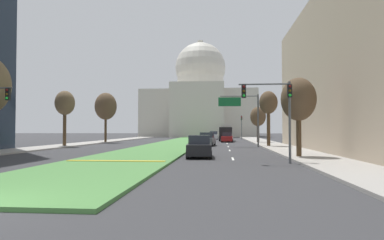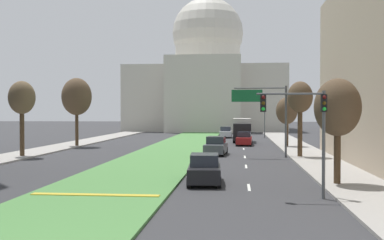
{
  "view_description": "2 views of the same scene",
  "coord_description": "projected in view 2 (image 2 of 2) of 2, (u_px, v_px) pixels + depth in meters",
  "views": [
    {
      "loc": [
        6.7,
        -8.38,
        2.16
      ],
      "look_at": [
        1.05,
        55.72,
        3.95
      ],
      "focal_mm": 31.64,
      "sensor_mm": 36.0,
      "label": 1
    },
    {
      "loc": [
        6.92,
        -10.02,
        4.23
      ],
      "look_at": [
        -0.62,
        67.69,
        2.74
      ],
      "focal_mm": 44.93,
      "sensor_mm": 36.0,
      "label": 2
    }
  ],
  "objects": [
    {
      "name": "ground_plane",
      "position": [
        182.0,
        145.0,
        59.32
      ],
      "size": [
        260.0,
        260.0,
        0.0
      ],
      "primitive_type": "plane",
      "color": "#333335"
    },
    {
      "name": "grass_median",
      "position": [
        177.0,
        147.0,
        54.46
      ],
      "size": [
        7.03,
        87.91,
        0.14
      ],
      "primitive_type": "cube",
      "color": "#4C8442",
      "rests_on": "ground_plane"
    },
    {
      "name": "median_curb_nose",
      "position": [
        95.0,
        195.0,
        23.25
      ],
      "size": [
        6.32,
        0.5,
        0.04
      ],
      "primitive_type": "cube",
      "color": "gold",
      "rests_on": "grass_median"
    },
    {
      "name": "lane_dashes_right",
      "position": [
        245.0,
        156.0,
        44.9
      ],
      "size": [
        0.16,
        40.1,
        0.01
      ],
      "color": "silver",
      "rests_on": "ground_plane"
    },
    {
      "name": "sidewalk_left",
      "position": [
        45.0,
        150.0,
        50.9
      ],
      "size": [
        4.0,
        87.91,
        0.15
      ],
      "primitive_type": "cube",
      "color": "#9E9991",
      "rests_on": "ground_plane"
    },
    {
      "name": "sidewalk_right",
      "position": [
        304.0,
        152.0,
        48.29
      ],
      "size": [
        4.0,
        87.91,
        0.15
      ],
      "primitive_type": "cube",
      "color": "#9E9991",
      "rests_on": "ground_plane"
    },
    {
      "name": "capitol_building",
      "position": [
        207.0,
        82.0,
        106.97
      ],
      "size": [
        33.49,
        29.79,
        30.24
      ],
      "color": "beige",
      "rests_on": "ground_plane"
    },
    {
      "name": "traffic_light_near_right",
      "position": [
        306.0,
        120.0,
        23.02
      ],
      "size": [
        3.34,
        0.35,
        5.2
      ],
      "color": "#515456",
      "rests_on": "ground_plane"
    },
    {
      "name": "traffic_light_far_right",
      "position": [
        265.0,
        117.0,
        74.76
      ],
      "size": [
        0.28,
        0.35,
        5.2
      ],
      "color": "#515456",
      "rests_on": "ground_plane"
    },
    {
      "name": "overhead_guide_sign",
      "position": [
        266.0,
        107.0,
        43.47
      ],
      "size": [
        5.01,
        0.2,
        6.5
      ],
      "color": "#515456",
      "rests_on": "ground_plane"
    },
    {
      "name": "street_tree_right_near",
      "position": [
        337.0,
        108.0,
        26.91
      ],
      "size": [
        2.6,
        2.6,
        6.06
      ],
      "color": "#4C3823",
      "rests_on": "ground_plane"
    },
    {
      "name": "street_tree_left_mid",
      "position": [
        22.0,
        99.0,
        43.55
      ],
      "size": [
        2.4,
        2.4,
        6.95
      ],
      "color": "#4C3823",
      "rests_on": "ground_plane"
    },
    {
      "name": "street_tree_right_mid",
      "position": [
        300.0,
        99.0,
        42.94
      ],
      "size": [
        2.24,
        2.24,
        6.87
      ],
      "color": "#4C3823",
      "rests_on": "ground_plane"
    },
    {
      "name": "street_tree_left_far",
      "position": [
        77.0,
        97.0,
        56.38
      ],
      "size": [
        3.5,
        3.5,
        8.1
      ],
      "color": "#4C3823",
      "rests_on": "ground_plane"
    },
    {
      "name": "street_tree_right_far",
      "position": [
        287.0,
        111.0,
        55.52
      ],
      "size": [
        2.49,
        2.49,
        5.8
      ],
      "color": "#4C3823",
      "rests_on": "ground_plane"
    },
    {
      "name": "sedan_lead_stopped",
      "position": [
        204.0,
        170.0,
        27.99
      ],
      "size": [
        2.12,
        4.56,
        1.7
      ],
      "color": "black",
      "rests_on": "ground_plane"
    },
    {
      "name": "sedan_midblock",
      "position": [
        216.0,
        146.0,
        46.08
      ],
      "size": [
        2.23,
        4.66,
        1.77
      ],
      "color": "#4C5156",
      "rests_on": "ground_plane"
    },
    {
      "name": "sedan_distant",
      "position": [
        244.0,
        139.0,
        58.72
      ],
      "size": [
        2.09,
        4.3,
        1.67
      ],
      "color": "maroon",
      "rests_on": "ground_plane"
    },
    {
      "name": "sedan_far_horizon",
      "position": [
        226.0,
        133.0,
        75.43
      ],
      "size": [
        1.92,
        4.28,
        1.75
      ],
      "color": "#BCBCC1",
      "rests_on": "ground_plane"
    },
    {
      "name": "box_truck_delivery",
      "position": [
        242.0,
        130.0,
        64.91
      ],
      "size": [
        2.4,
        6.4,
        3.2
      ],
      "color": "black",
      "rests_on": "ground_plane"
    }
  ]
}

